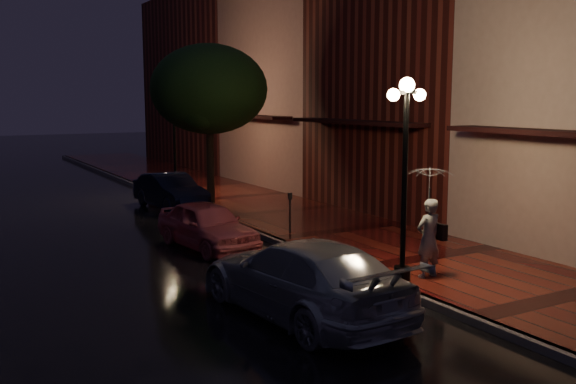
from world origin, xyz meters
TOP-DOWN VIEW (x-y plane):
  - ground at (0.00, 0.00)m, footprint 120.00×120.00m
  - sidewalk at (2.25, 0.00)m, footprint 4.50×60.00m
  - curb at (0.00, 0.00)m, footprint 0.25×60.00m
  - storefront_mid at (7.00, 2.00)m, footprint 5.00×8.00m
  - storefront_far at (7.00, 10.00)m, footprint 5.00×8.00m
  - storefront_extra at (7.00, 20.00)m, footprint 5.00×12.00m
  - streetlamp_near at (0.35, -5.00)m, footprint 0.96×0.36m
  - streetlamp_far at (0.35, 9.00)m, footprint 0.96×0.36m
  - street_tree at (0.61, 5.99)m, footprint 4.16×4.16m
  - pink_car at (-1.88, 0.42)m, footprint 1.88×3.87m
  - navy_car at (-0.60, 6.93)m, footprint 1.73×4.06m
  - silver_car at (-2.47, -5.50)m, footprint 2.40×5.12m
  - woman_with_umbrella at (1.00, -5.08)m, footprint 1.01×1.03m
  - parking_meter at (0.67, 0.38)m, footprint 0.12×0.10m

SIDE VIEW (x-z plane):
  - ground at x=0.00m, z-range 0.00..0.00m
  - sidewalk at x=2.25m, z-range 0.00..0.15m
  - curb at x=0.00m, z-range 0.00..0.15m
  - pink_car at x=-1.88m, z-range 0.00..1.27m
  - navy_car at x=-0.60m, z-range 0.00..1.30m
  - silver_car at x=-2.47m, z-range 0.00..1.44m
  - parking_meter at x=0.67m, z-range 0.28..1.46m
  - woman_with_umbrella at x=1.00m, z-range 0.54..2.98m
  - streetlamp_near at x=0.35m, z-range 0.45..4.76m
  - streetlamp_far at x=0.35m, z-range 0.45..4.76m
  - street_tree at x=0.61m, z-range 1.34..7.14m
  - storefront_far at x=7.00m, z-range 0.00..9.00m
  - storefront_extra at x=7.00m, z-range 0.00..10.00m
  - storefront_mid at x=7.00m, z-range 0.00..11.00m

